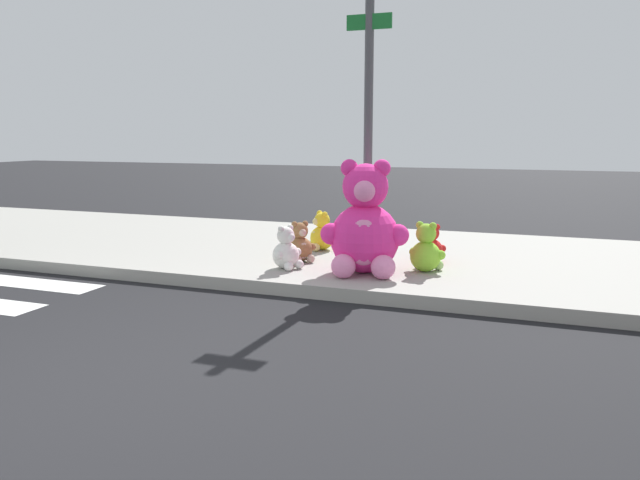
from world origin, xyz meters
name	(u,v)px	position (x,y,z in m)	size (l,w,h in m)	color
ground_plane	(46,397)	(0.00, 0.00, 0.00)	(60.00, 60.00, 0.00)	black
sidewalk	(316,252)	(0.00, 5.20, 0.07)	(28.00, 4.40, 0.15)	#9E9B93
sign_pole	(368,128)	(1.00, 4.40, 1.85)	(0.56, 0.11, 3.20)	#4C4C51
plush_pink_large	(365,228)	(1.14, 3.81, 0.68)	(1.01, 0.94, 1.34)	#F22D93
plush_white	(287,251)	(0.19, 3.71, 0.36)	(0.38, 0.39, 0.53)	white
plush_brown	(300,246)	(0.19, 4.15, 0.36)	(0.38, 0.38, 0.53)	olive
plush_lime	(426,251)	(1.81, 4.16, 0.39)	(0.45, 0.42, 0.60)	#8CD133
plush_red	(431,247)	(1.76, 4.73, 0.35)	(0.38, 0.35, 0.49)	red
plush_yellow	(321,234)	(0.15, 5.03, 0.37)	(0.39, 0.40, 0.55)	yellow
plush_teal	(358,234)	(0.62, 5.27, 0.37)	(0.39, 0.39, 0.54)	teal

